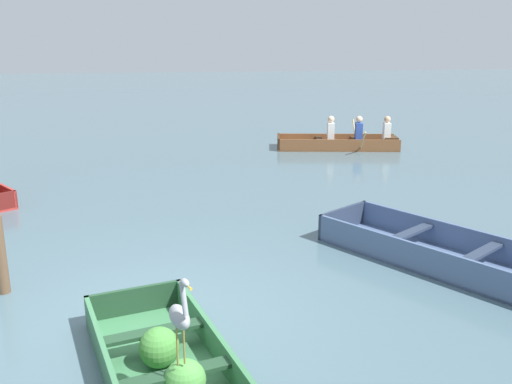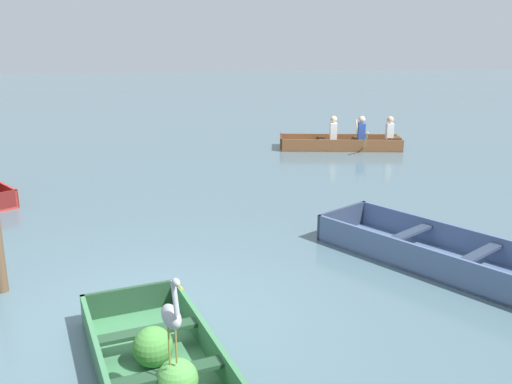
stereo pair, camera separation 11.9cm
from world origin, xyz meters
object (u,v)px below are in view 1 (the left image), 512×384
(heron_on_dinghy, at_px, (180,315))
(mooring_post, at_px, (0,255))
(dinghy_green_foreground, at_px, (169,369))
(skiff_slate_blue_mid_moored, at_px, (453,257))
(rowboat_wooden_brown_with_crew, at_px, (346,141))

(heron_on_dinghy, relative_size, mooring_post, 0.85)
(dinghy_green_foreground, distance_m, skiff_slate_blue_mid_moored, 4.40)
(heron_on_dinghy, distance_m, mooring_post, 3.39)
(dinghy_green_foreground, xyz_separation_m, rowboat_wooden_brown_with_crew, (4.58, 10.38, 0.06))
(skiff_slate_blue_mid_moored, distance_m, mooring_post, 5.87)
(skiff_slate_blue_mid_moored, distance_m, heron_on_dinghy, 4.57)
(skiff_slate_blue_mid_moored, bearing_deg, rowboat_wooden_brown_with_crew, 84.44)
(skiff_slate_blue_mid_moored, height_order, mooring_post, mooring_post)
(dinghy_green_foreground, xyz_separation_m, heron_on_dinghy, (0.13, -0.39, 0.74))
(mooring_post, bearing_deg, heron_on_dinghy, -49.33)
(dinghy_green_foreground, relative_size, mooring_post, 2.84)
(rowboat_wooden_brown_with_crew, height_order, mooring_post, mooring_post)
(rowboat_wooden_brown_with_crew, distance_m, mooring_post, 10.57)
(heron_on_dinghy, height_order, mooring_post, heron_on_dinghy)
(skiff_slate_blue_mid_moored, height_order, rowboat_wooden_brown_with_crew, rowboat_wooden_brown_with_crew)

